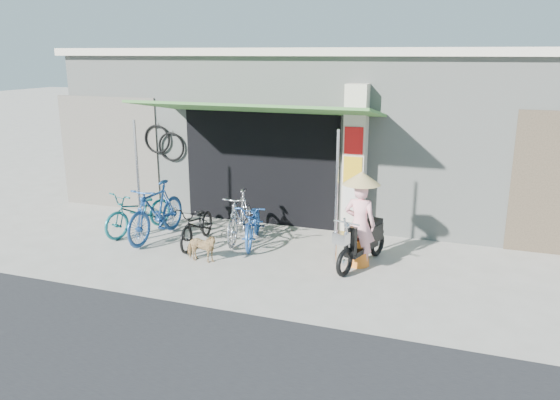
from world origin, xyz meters
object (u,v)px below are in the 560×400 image
(bike_navy, at_px, (253,223))
(bike_teal, at_px, (139,211))
(bike_blue, at_px, (156,211))
(moped, at_px, (363,242))
(street_dog, at_px, (201,248))
(bike_black, at_px, (197,225))
(nun, at_px, (360,219))
(bike_silver, at_px, (240,216))

(bike_navy, bearing_deg, bike_teal, 169.79)
(bike_blue, distance_m, bike_navy, 1.95)
(moped, bearing_deg, bike_blue, -163.25)
(bike_teal, bearing_deg, moped, 12.19)
(bike_navy, distance_m, street_dog, 1.31)
(bike_black, distance_m, moped, 3.19)
(street_dog, relative_size, moped, 0.39)
(bike_navy, bearing_deg, street_dog, -126.79)
(bike_navy, relative_size, moped, 0.99)
(bike_navy, distance_m, nun, 2.21)
(bike_teal, bearing_deg, bike_blue, -6.08)
(bike_black, distance_m, bike_silver, 0.84)
(bike_teal, bearing_deg, street_dog, -13.12)
(bike_blue, relative_size, street_dog, 2.99)
(bike_blue, bearing_deg, bike_black, -0.20)
(bike_silver, distance_m, moped, 2.58)
(bike_navy, bearing_deg, moped, -23.92)
(bike_navy, xyz_separation_m, moped, (2.19, -0.39, 0.01))
(bike_blue, relative_size, moped, 1.16)
(bike_black, relative_size, bike_navy, 0.95)
(street_dog, xyz_separation_m, moped, (2.70, 0.81, 0.16))
(bike_blue, xyz_separation_m, bike_black, (0.92, -0.04, -0.16))
(bike_teal, xyz_separation_m, moped, (4.63, -0.23, -0.03))
(street_dog, distance_m, moped, 2.82)
(bike_blue, bearing_deg, moped, 2.04)
(moped, bearing_deg, bike_teal, -165.74)
(bike_black, bearing_deg, bike_silver, 32.51)
(bike_blue, distance_m, moped, 4.11)
(bike_teal, distance_m, bike_silver, 2.12)
(bike_navy, relative_size, nun, 0.96)
(bike_black, distance_m, bike_navy, 1.07)
(bike_teal, bearing_deg, bike_black, 5.38)
(bike_blue, bearing_deg, bike_silver, 19.22)
(bike_silver, distance_m, bike_navy, 0.36)
(bike_silver, height_order, moped, bike_silver)
(street_dog, bearing_deg, bike_navy, -22.60)
(moped, bearing_deg, bike_navy, -172.91)
(bike_silver, xyz_separation_m, nun, (2.46, -0.53, 0.34))
(street_dog, bearing_deg, bike_teal, 62.13)
(bike_blue, height_order, bike_black, bike_blue)
(street_dog, bearing_deg, bike_blue, 59.69)
(bike_black, bearing_deg, moped, -5.42)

